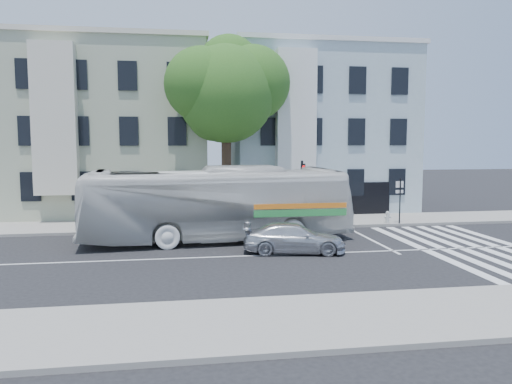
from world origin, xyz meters
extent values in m
plane|color=black|center=(0.00, 0.00, 0.00)|extent=(120.00, 120.00, 0.00)
cube|color=gray|center=(0.00, 8.00, 0.07)|extent=(80.00, 4.00, 0.15)
cube|color=gray|center=(0.00, -8.00, 0.07)|extent=(80.00, 4.00, 0.15)
cube|color=#A8AD91|center=(-7.00, 15.00, 5.50)|extent=(12.00, 10.00, 11.00)
cube|color=#A1B6C0|center=(7.00, 15.00, 5.50)|extent=(12.00, 10.00, 11.00)
cylinder|color=#2D2116|center=(0.00, 8.50, 2.60)|extent=(0.56, 0.56, 5.20)
sphere|color=#1E4A17|center=(0.00, 8.50, 7.50)|extent=(5.60, 5.60, 5.60)
sphere|color=#1E4A17|center=(1.60, 8.90, 8.20)|extent=(4.40, 4.40, 4.40)
sphere|color=#1E4A17|center=(-1.40, 8.20, 8.00)|extent=(4.20, 4.20, 4.20)
sphere|color=#1E4A17|center=(0.30, 9.70, 9.20)|extent=(3.80, 3.80, 3.80)
sphere|color=#1E4A17|center=(-0.60, 9.10, 6.50)|extent=(3.40, 3.40, 3.40)
imported|color=silver|center=(-0.94, 3.42, 1.80)|extent=(4.20, 13.15, 3.60)
imported|color=silver|center=(2.13, 0.34, 0.64)|extent=(2.50, 4.63, 1.27)
cylinder|color=black|center=(3.89, 6.05, 1.88)|extent=(0.13, 0.13, 3.76)
cube|color=black|center=(3.89, 5.80, 3.22)|extent=(0.29, 0.26, 0.76)
sphere|color=red|center=(3.89, 5.67, 3.44)|extent=(0.14, 0.14, 0.14)
cylinder|color=white|center=(3.89, 5.90, 2.33)|extent=(0.39, 0.14, 0.39)
cylinder|color=#B4B5B0|center=(9.00, 6.30, 0.43)|extent=(0.23, 0.23, 0.56)
sphere|color=#B4B5B0|center=(9.00, 6.30, 0.74)|extent=(0.21, 0.21, 0.21)
cylinder|color=#B4B5B0|center=(9.00, 6.30, 0.51)|extent=(0.39, 0.17, 0.13)
cylinder|color=black|center=(9.64, 6.10, 1.44)|extent=(0.07, 0.07, 2.59)
cube|color=white|center=(9.64, 6.20, 2.37)|extent=(0.47, 0.09, 0.36)
cube|color=white|center=(9.64, 6.20, 1.96)|extent=(0.47, 0.09, 0.19)
camera|label=1|loc=(-2.79, -20.35, 4.77)|focal=35.00mm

